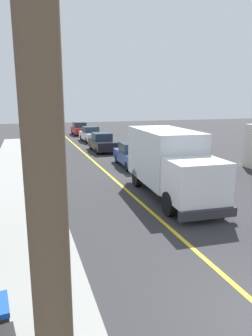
# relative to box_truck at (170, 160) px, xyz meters

# --- Properties ---
(sidewalk_curb) EXTENTS (3.60, 60.00, 0.15)m
(sidewalk_curb) POSITION_rel_box_truck_xyz_m (-7.13, -5.07, -1.69)
(sidewalk_curb) COLOR gray
(sidewalk_curb) RESTS_ON ground
(centre_line_yellow) EXTENTS (0.16, 56.00, 0.01)m
(centre_line_yellow) POSITION_rel_box_truck_xyz_m (-1.73, 0.93, -1.76)
(centre_line_yellow) COLOR gold
(centre_line_yellow) RESTS_ON ground
(box_truck) EXTENTS (2.78, 7.30, 3.20)m
(box_truck) POSITION_rel_box_truck_xyz_m (0.00, 0.00, 0.00)
(box_truck) COLOR silver
(box_truck) RESTS_ON ground
(parked_car_near) EXTENTS (2.00, 4.48, 1.67)m
(parked_car_near) POSITION_rel_box_truck_xyz_m (0.55, 7.04, -0.97)
(parked_car_near) COLOR #2D4793
(parked_car_near) RESTS_ON ground
(parked_car_mid) EXTENTS (1.83, 4.41, 1.67)m
(parked_car_mid) POSITION_rel_box_truck_xyz_m (0.04, 14.05, -0.97)
(parked_car_mid) COLOR black
(parked_car_mid) RESTS_ON ground
(parked_car_far) EXTENTS (1.98, 4.47, 1.67)m
(parked_car_far) POSITION_rel_box_truck_xyz_m (0.43, 21.05, -0.97)
(parked_car_far) COLOR silver
(parked_car_far) RESTS_ON ground
(parked_car_furthest) EXTENTS (1.80, 4.40, 1.67)m
(parked_car_furthest) POSITION_rel_box_truck_xyz_m (0.38, 28.08, -0.97)
(parked_car_furthest) COLOR maroon
(parked_car_furthest) RESTS_ON ground
(parked_van_across) EXTENTS (1.86, 4.42, 1.67)m
(parked_van_across) POSITION_rel_box_truck_xyz_m (3.47, 5.27, -0.97)
(parked_van_across) COLOR silver
(parked_van_across) RESTS_ON ground
(utility_pole) EXTENTS (0.32, 0.32, 8.30)m
(utility_pole) POSITION_rel_box_truck_xyz_m (-6.49, -11.13, 2.53)
(utility_pole) COLOR brown
(utility_pole) RESTS_ON sidewalk_curb
(stop_sign) EXTENTS (0.80, 0.10, 2.65)m
(stop_sign) POSITION_rel_box_truck_xyz_m (3.21, 2.72, 0.09)
(stop_sign) COLOR gray
(stop_sign) RESTS_ON ground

